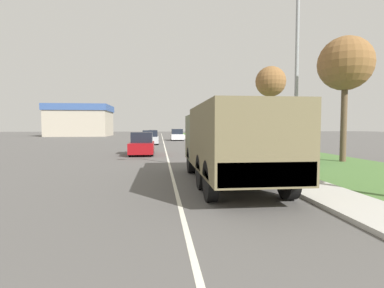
{
  "coord_description": "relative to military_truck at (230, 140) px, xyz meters",
  "views": [
    {
      "loc": [
        -0.53,
        2.78,
        2.1
      ],
      "look_at": [
        0.81,
        15.07,
        1.38
      ],
      "focal_mm": 28.0,
      "sensor_mm": 36.0,
      "label": 1
    }
  ],
  "objects": [
    {
      "name": "ground_plane",
      "position": [
        -2.02,
        26.6,
        -1.62
      ],
      "size": [
        180.0,
        180.0,
        0.0
      ],
      "primitive_type": "plane",
      "color": "#565451"
    },
    {
      "name": "military_truck",
      "position": [
        0.0,
        0.0,
        0.0
      ],
      "size": [
        2.57,
        7.88,
        2.81
      ],
      "color": "#606647",
      "rests_on": "ground"
    },
    {
      "name": "lane_centre_stripe",
      "position": [
        -2.02,
        26.6,
        -1.62
      ],
      "size": [
        0.12,
        120.0,
        0.0
      ],
      "color": "silver",
      "rests_on": "ground"
    },
    {
      "name": "car_fourth_ahead",
      "position": [
        -3.89,
        49.05,
        -0.98
      ],
      "size": [
        1.72,
        4.08,
        1.43
      ],
      "color": "black",
      "rests_on": "ground"
    },
    {
      "name": "tree_mid_right",
      "position": [
        8.36,
        6.13,
        4.12
      ],
      "size": [
        3.14,
        3.14,
        7.36
      ],
      "color": "brown",
      "rests_on": "grass_strip_right"
    },
    {
      "name": "pickup_truck",
      "position": [
        4.98,
        7.75,
        -0.75
      ],
      "size": [
        2.04,
        5.5,
        1.81
      ],
      "color": "navy",
      "rests_on": "grass_strip_right"
    },
    {
      "name": "sidewalk_right",
      "position": [
        2.48,
        26.6,
        -1.56
      ],
      "size": [
        1.8,
        120.0,
        0.12
      ],
      "color": "beige",
      "rests_on": "ground"
    },
    {
      "name": "car_nearest_ahead",
      "position": [
        -3.86,
        11.97,
        -0.88
      ],
      "size": [
        1.74,
        4.16,
        1.68
      ],
      "color": "maroon",
      "rests_on": "ground"
    },
    {
      "name": "tree_far_right",
      "position": [
        7.5,
        15.82,
        4.49
      ],
      "size": [
        2.73,
        2.73,
        7.53
      ],
      "color": "brown",
      "rests_on": "grass_strip_right"
    },
    {
      "name": "car_second_ahead",
      "position": [
        -3.65,
        25.15,
        -0.88
      ],
      "size": [
        1.95,
        4.02,
        1.66
      ],
      "color": "#B7BABF",
      "rests_on": "ground"
    },
    {
      "name": "building_distant",
      "position": [
        -20.06,
        58.55,
        1.85
      ],
      "size": [
        13.11,
        11.47,
        6.86
      ],
      "color": "#B2A893",
      "rests_on": "ground"
    },
    {
      "name": "car_third_ahead",
      "position": [
        0.1,
        34.85,
        -0.85
      ],
      "size": [
        1.88,
        4.21,
        1.74
      ],
      "color": "silver",
      "rests_on": "ground"
    },
    {
      "name": "lamp_post",
      "position": [
        2.54,
        0.54,
        3.15
      ],
      "size": [
        1.69,
        0.24,
        7.93
      ],
      "color": "gray",
      "rests_on": "sidewalk_right"
    },
    {
      "name": "grass_strip_right",
      "position": [
        6.88,
        26.6,
        -1.61
      ],
      "size": [
        7.0,
        120.0,
        0.02
      ],
      "color": "#4C7538",
      "rests_on": "ground"
    }
  ]
}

